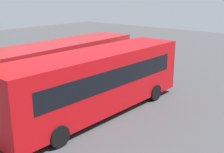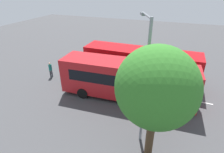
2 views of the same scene
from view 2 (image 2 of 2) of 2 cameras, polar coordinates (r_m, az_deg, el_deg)
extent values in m
plane|color=#424244|center=(17.15, 5.23, -3.68)|extent=(70.08, 70.08, 0.00)
cube|color=#B70C11|center=(17.90, 8.83, 3.94)|extent=(11.02, 2.65, 2.92)
cube|color=black|center=(19.37, -7.04, 8.40)|extent=(0.14, 2.24, 1.23)
cube|color=black|center=(16.64, 7.94, 3.47)|extent=(9.23, 0.17, 0.93)
cube|color=black|center=(18.90, 9.77, 6.31)|extent=(9.23, 0.17, 0.93)
cube|color=black|center=(19.23, -7.18, 9.80)|extent=(0.12, 2.04, 0.32)
cube|color=black|center=(20.13, -6.79, 2.96)|extent=(0.12, 2.34, 0.36)
cylinder|color=black|center=(18.40, -3.04, 0.37)|extent=(0.94, 0.29, 0.94)
cylinder|color=black|center=(20.41, -0.30, 3.27)|extent=(0.94, 0.29, 0.94)
cylinder|color=black|center=(17.10, 19.11, -3.50)|extent=(0.94, 0.29, 0.94)
cylinder|color=black|center=(19.25, 19.61, -0.01)|extent=(0.94, 0.29, 0.94)
cube|color=#AD191E|center=(14.93, 4.67, -0.80)|extent=(11.11, 3.10, 2.92)
cube|color=black|center=(16.52, -14.00, 4.34)|extent=(0.23, 2.24, 1.23)
cube|color=black|center=(13.70, 3.52, -1.85)|extent=(9.23, 0.55, 0.93)
cube|color=black|center=(15.86, 5.76, 2.35)|extent=(9.23, 0.55, 0.93)
cube|color=black|center=(16.34, -14.26, 5.94)|extent=(0.20, 2.04, 0.32)
cube|color=black|center=(17.40, -13.34, -1.79)|extent=(0.22, 2.34, 0.36)
cylinder|color=black|center=(15.67, -9.23, -5.20)|extent=(0.95, 0.33, 0.94)
cylinder|color=black|center=(17.55, -5.79, -1.16)|extent=(0.95, 0.33, 0.94)
cylinder|color=black|center=(14.36, 17.27, -9.63)|extent=(0.95, 0.33, 0.94)
cylinder|color=black|center=(16.39, 17.59, -4.68)|extent=(0.95, 0.33, 0.94)
cylinder|color=#232833|center=(20.01, -18.43, 0.99)|extent=(0.13, 0.13, 0.78)
cylinder|color=#232833|center=(19.96, -18.85, 0.87)|extent=(0.13, 0.13, 0.78)
cylinder|color=#146B60|center=(19.70, -18.94, 2.76)|extent=(0.44, 0.44, 0.62)
sphere|color=tan|center=(19.54, -19.12, 3.86)|extent=(0.21, 0.21, 0.21)
cylinder|color=gray|center=(10.00, 10.33, -3.66)|extent=(0.16, 0.16, 7.49)
cylinder|color=gray|center=(9.73, 10.93, 18.45)|extent=(0.90, 1.97, 0.10)
cube|color=slate|center=(10.76, 9.69, 18.94)|extent=(0.40, 0.59, 0.14)
cylinder|color=#4C3823|center=(10.56, 11.94, -17.58)|extent=(0.44, 0.44, 2.93)
ellipsoid|color=#337A28|center=(8.75, 13.80, -3.65)|extent=(4.00, 3.60, 4.20)
cube|color=silver|center=(17.15, 5.23, -3.67)|extent=(14.40, 0.24, 0.01)
camera|label=1|loc=(26.74, 36.85, 16.20)|focal=45.61mm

